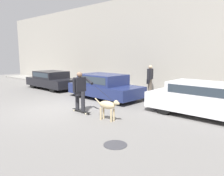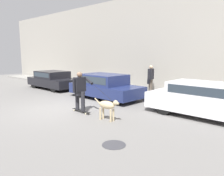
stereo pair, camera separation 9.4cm
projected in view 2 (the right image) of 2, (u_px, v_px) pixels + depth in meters
ground_plane at (60, 109)px, 9.25m from camera, size 36.00×36.00×0.00m
back_wall at (143, 44)px, 13.28m from camera, size 32.00×0.30×5.80m
sidewalk_curb at (131, 93)px, 12.87m from camera, size 30.00×1.98×0.12m
parked_car_0 at (53, 80)px, 14.65m from camera, size 3.94×1.81×1.18m
parked_car_1 at (105, 86)px, 11.42m from camera, size 4.09×1.94×1.27m
parked_car_2 at (207, 100)px, 7.95m from camera, size 4.45×1.72×1.28m
dog at (107, 106)px, 7.58m from camera, size 1.07×0.34×0.77m
skateboarder at (80, 90)px, 8.59m from camera, size 2.38×0.66×1.62m
pedestrian_with_bag at (151, 78)px, 12.06m from camera, size 0.28×0.68×1.58m
manhole_cover at (114, 145)px, 5.59m from camera, size 0.61×0.61×0.01m
fire_hydrant at (46, 80)px, 16.73m from camera, size 0.18×0.18×0.70m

